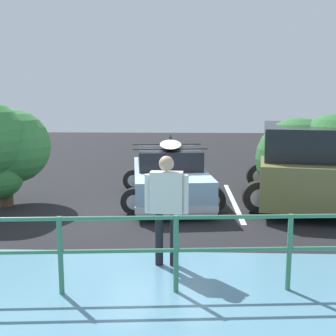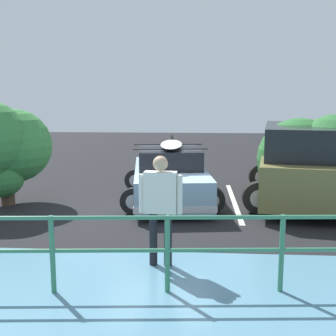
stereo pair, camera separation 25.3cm
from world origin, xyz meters
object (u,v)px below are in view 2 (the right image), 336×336
Objects in this scene: bush_near_right at (324,164)px; sedan_car at (170,176)px; person_bystander at (160,201)px; suv_car at (301,163)px.

sedan_car is at bearing -0.65° from bush_near_right.
person_bystander is 0.60× the size of bush_near_right.
bush_near_right reaches higher than sedan_car.
bush_near_right reaches higher than person_bystander.
person_bystander is at bearing 48.65° from bush_near_right.
sedan_car is 3.31m from suv_car.
sedan_car is 0.87× the size of suv_car.
sedan_car is 3.85m from bush_near_right.
bush_near_right is (-3.83, 0.04, 0.37)m from sedan_car.
bush_near_right is at bearing -131.35° from person_bystander.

